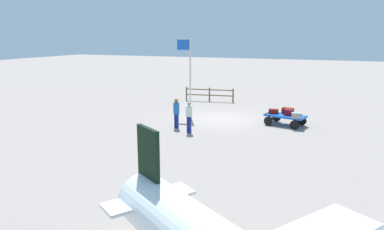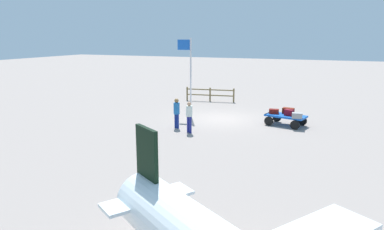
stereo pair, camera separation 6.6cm
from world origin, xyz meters
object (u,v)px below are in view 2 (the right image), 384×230
worker_lead (177,111)px  suitcase_navy (297,116)px  suitcase_dark (274,111)px  flagpole (189,70)px  suitcase_maroon (289,113)px  worker_trailing (189,115)px  suitcase_tan (288,111)px  luggage_cart (285,118)px

worker_lead → suitcase_navy: bearing=-159.4°
suitcase_dark → flagpole: size_ratio=0.12×
suitcase_maroon → flagpole: size_ratio=0.11×
suitcase_maroon → suitcase_navy: 0.74m
suitcase_maroon → flagpole: (6.13, -0.22, 2.11)m
suitcase_maroon → flagpole: 6.49m
worker_lead → worker_trailing: bearing=148.0°
suitcase_maroon → suitcase_tan: size_ratio=0.81×
flagpole → suitcase_maroon: bearing=177.9°
luggage_cart → worker_trailing: 5.63m
suitcase_tan → suitcase_navy: size_ratio=1.17×
suitcase_dark → suitcase_navy: size_ratio=0.99×
luggage_cart → suitcase_tan: size_ratio=3.56×
worker_lead → suitcase_tan: bearing=-148.4°
flagpole → suitcase_tan: bearing=-177.0°
suitcase_maroon → suitcase_navy: size_ratio=0.94×
suitcase_maroon → worker_trailing: bearing=37.1°
suitcase_dark → worker_lead: bearing=32.5°
suitcase_maroon → suitcase_tan: 0.55m
worker_trailing → suitcase_dark: bearing=-135.5°
suitcase_navy → flagpole: flagpole is taller
luggage_cart → worker_trailing: bearing=38.9°
suitcase_dark → suitcase_navy: 1.55m
worker_lead → flagpole: size_ratio=0.34×
suitcase_dark → suitcase_navy: (-1.37, 0.72, 0.02)m
suitcase_navy → worker_trailing: bearing=29.9°
suitcase_dark → worker_lead: worker_lead is taller
worker_trailing → worker_lead: bearing=-32.0°
suitcase_maroon → luggage_cart: bearing=-19.2°
suitcase_dark → flagpole: 5.69m
luggage_cart → suitcase_dark: 0.73m
suitcase_navy → suitcase_maroon: bearing=-46.8°
luggage_cart → suitcase_navy: suitcase_navy is taller
suitcase_dark → suitcase_maroon: size_ratio=1.05×
luggage_cart → suitcase_dark: size_ratio=4.20×
suitcase_navy → worker_lead: size_ratio=0.35×
suitcase_maroon → flagpole: bearing=-2.1°
suitcase_navy → luggage_cart: bearing=-40.9°
suitcase_tan → luggage_cart: bearing=80.6°
suitcase_maroon → suitcase_tan: bearing=-77.8°
suitcase_navy → suitcase_dark: bearing=-27.9°
luggage_cart → suitcase_navy: bearing=139.1°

